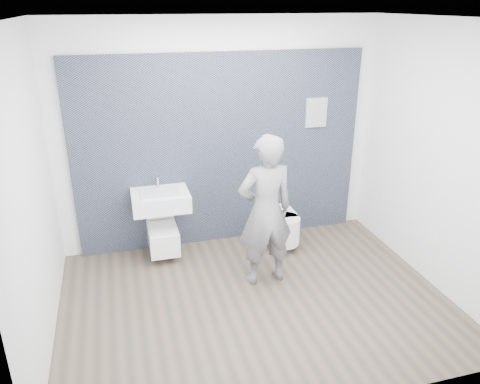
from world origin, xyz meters
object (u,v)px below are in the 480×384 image
object	(u,v)px
toilet_square	(163,237)
visitor	(266,211)
toilet_rounded	(281,226)
washbasin	(160,200)

from	to	relation	value
toilet_square	visitor	distance (m)	1.45
visitor	toilet_rounded	bearing A→B (deg)	-126.38
washbasin	visitor	size ratio (longest dim) A/B	0.39
washbasin	toilet_rounded	distance (m)	1.58
toilet_square	visitor	world-z (taller)	visitor
washbasin	toilet_square	size ratio (longest dim) A/B	1.07
washbasin	toilet_rounded	bearing A→B (deg)	-3.35
toilet_square	toilet_rounded	bearing A→B (deg)	-3.36
washbasin	toilet_square	xyz separation A→B (m)	(-0.00, 0.00, -0.49)
washbasin	toilet_rounded	xyz separation A→B (m)	(1.50, -0.09, -0.50)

